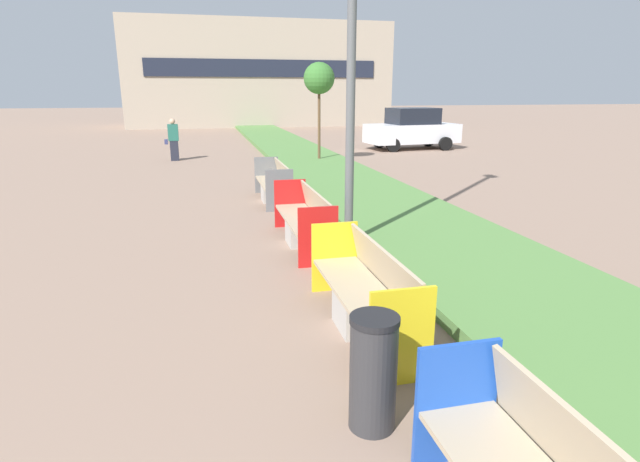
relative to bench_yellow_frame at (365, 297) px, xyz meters
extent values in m
cube|color=#568442|center=(2.26, 5.13, -0.29)|extent=(2.80, 120.00, 0.18)
cube|color=tan|center=(3.06, 35.32, 3.40)|extent=(19.51, 6.13, 7.55)
cube|color=#1E2333|center=(3.06, 32.20, 3.78)|extent=(16.39, 0.08, 1.20)
cube|color=blue|center=(-0.04, -2.16, 0.09)|extent=(0.62, 0.04, 0.94)
cube|color=#ADA8A0|center=(-0.04, 0.00, -0.17)|extent=(0.52, 0.60, 0.42)
cube|color=tan|center=(-0.04, 0.00, 0.06)|extent=(0.58, 2.28, 0.05)
cube|color=tan|center=(0.23, 0.00, 0.32)|extent=(0.14, 2.19, 0.48)
cube|color=yellow|center=(-0.04, -1.16, 0.09)|extent=(0.62, 0.04, 0.94)
cube|color=yellow|center=(-0.04, 1.16, 0.09)|extent=(0.62, 0.04, 0.94)
cube|color=#ADA8A0|center=(-0.04, 3.33, -0.17)|extent=(0.52, 0.60, 0.42)
cube|color=tan|center=(-0.04, 3.33, 0.06)|extent=(0.58, 2.38, 0.05)
cube|color=tan|center=(0.23, 3.33, 0.32)|extent=(0.14, 2.28, 0.48)
cube|color=red|center=(-0.04, 2.12, 0.09)|extent=(0.62, 0.04, 0.94)
cube|color=red|center=(-0.04, 4.54, 0.09)|extent=(0.62, 0.04, 0.94)
cube|color=#ADA8A0|center=(-0.04, 6.97, -0.17)|extent=(0.52, 0.60, 0.42)
cube|color=tan|center=(-0.04, 6.97, 0.06)|extent=(0.58, 2.17, 0.05)
cube|color=tan|center=(0.23, 6.97, 0.32)|extent=(0.14, 2.08, 0.48)
cube|color=slate|center=(-0.04, 5.87, 0.09)|extent=(0.62, 0.04, 0.94)
cube|color=slate|center=(-0.04, 8.08, 0.09)|extent=(0.62, 0.04, 0.94)
cylinder|color=#2D2D30|center=(-0.48, -1.66, 0.08)|extent=(0.37, 0.37, 0.91)
cylinder|color=black|center=(-0.48, -1.66, 0.56)|extent=(0.39, 0.39, 0.05)
cylinder|color=brown|center=(2.59, 13.16, 0.99)|extent=(0.10, 0.10, 2.73)
sphere|color=#38702D|center=(2.59, 13.16, 2.66)|extent=(1.11, 1.11, 1.11)
cube|color=#232633|center=(-2.67, 15.17, 0.01)|extent=(0.30, 0.22, 0.76)
cube|color=#236051|center=(-2.67, 15.17, 0.70)|extent=(0.38, 0.24, 0.62)
sphere|color=tan|center=(-2.67, 15.17, 1.11)|extent=(0.21, 0.21, 0.21)
cube|color=navy|center=(-2.95, 15.17, 0.35)|extent=(0.12, 0.20, 0.18)
cube|color=silver|center=(7.83, 16.77, 0.34)|extent=(4.35, 2.16, 0.84)
cube|color=black|center=(7.83, 16.77, 1.12)|extent=(2.24, 1.75, 0.72)
cylinder|color=black|center=(9.09, 15.87, -0.08)|extent=(0.60, 0.20, 0.60)
cylinder|color=black|center=(9.09, 17.67, -0.08)|extent=(0.60, 0.20, 0.60)
cylinder|color=black|center=(6.57, 15.87, -0.08)|extent=(0.60, 0.20, 0.60)
cylinder|color=black|center=(6.57, 17.67, -0.08)|extent=(0.60, 0.20, 0.60)
camera|label=1|loc=(-1.69, -4.92, 2.23)|focal=28.00mm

